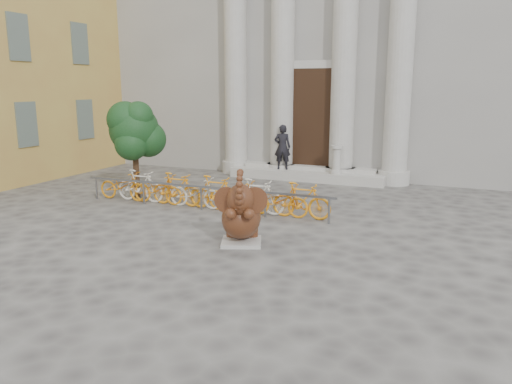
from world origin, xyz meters
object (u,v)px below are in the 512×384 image
at_px(tree, 135,131).
at_px(pedestrian, 282,147).
at_px(elephant_statue, 241,217).
at_px(bike_rack, 205,192).

bearing_deg(tree, pedestrian, 57.58).
xyz_separation_m(elephant_statue, bike_rack, (-2.41, 2.71, -0.15)).
relative_size(elephant_statue, tree, 0.58).
height_order(elephant_statue, bike_rack, elephant_statue).
relative_size(bike_rack, pedestrian, 4.60).
bearing_deg(bike_rack, pedestrian, 85.37).
height_order(bike_rack, pedestrian, pedestrian).
height_order(elephant_statue, pedestrian, pedestrian).
bearing_deg(tree, bike_rack, -9.87).
distance_m(bike_rack, pedestrian, 5.56).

